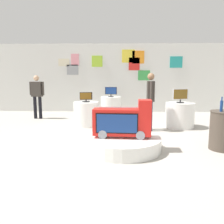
# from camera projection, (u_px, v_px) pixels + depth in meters

# --- Properties ---
(ground_plane) EXTENTS (30.00, 30.00, 0.00)m
(ground_plane) POSITION_uv_depth(u_px,v_px,m) (105.00, 142.00, 5.67)
(ground_plane) COLOR #B2ADA3
(back_wall_display) EXTENTS (10.29, 0.13, 2.93)m
(back_wall_display) POSITION_uv_depth(u_px,v_px,m) (112.00, 78.00, 10.25)
(back_wall_display) COLOR silver
(back_wall_display) RESTS_ON ground
(main_display_pedestal) EXTENTS (1.68, 1.68, 0.28)m
(main_display_pedestal) POSITION_uv_depth(u_px,v_px,m) (122.00, 143.00, 5.10)
(main_display_pedestal) COLOR white
(main_display_pedestal) RESTS_ON ground
(novelty_firetruck_tv) EXTENTS (1.24, 0.46, 0.81)m
(novelty_firetruck_tv) POSITION_uv_depth(u_px,v_px,m) (123.00, 122.00, 5.01)
(novelty_firetruck_tv) COLOR gray
(novelty_firetruck_tv) RESTS_ON main_display_pedestal
(display_pedestal_left_rear) EXTENTS (0.79, 0.79, 0.76)m
(display_pedestal_left_rear) POSITION_uv_depth(u_px,v_px,m) (86.00, 114.00, 7.49)
(display_pedestal_left_rear) COLOR white
(display_pedestal_left_rear) RESTS_ON ground
(tv_on_left_rear) EXTENTS (0.38, 0.23, 0.31)m
(tv_on_left_rear) POSITION_uv_depth(u_px,v_px,m) (86.00, 97.00, 7.40)
(tv_on_left_rear) COLOR black
(tv_on_left_rear) RESTS_ON display_pedestal_left_rear
(display_pedestal_center_rear) EXTENTS (0.88, 0.88, 0.76)m
(display_pedestal_center_rear) POSITION_uv_depth(u_px,v_px,m) (180.00, 115.00, 7.26)
(display_pedestal_center_rear) COLOR white
(display_pedestal_center_rear) RESTS_ON ground
(tv_on_center_rear) EXTENTS (0.50, 0.23, 0.42)m
(tv_on_center_rear) POSITION_uv_depth(u_px,v_px,m) (181.00, 95.00, 7.16)
(tv_on_center_rear) COLOR black
(tv_on_center_rear) RESTS_ON display_pedestal_center_rear
(display_pedestal_right_rear) EXTENTS (0.80, 0.80, 0.76)m
(display_pedestal_right_rear) POSITION_uv_depth(u_px,v_px,m) (111.00, 106.00, 9.27)
(display_pedestal_right_rear) COLOR white
(display_pedestal_right_rear) RESTS_ON ground
(tv_on_right_rear) EXTENTS (0.46, 0.20, 0.38)m
(tv_on_right_rear) POSITION_uv_depth(u_px,v_px,m) (111.00, 91.00, 9.18)
(tv_on_right_rear) COLOR black
(tv_on_right_rear) RESTS_ON display_pedestal_right_rear
(side_table_round) EXTENTS (0.61, 0.61, 0.84)m
(side_table_round) POSITION_uv_depth(u_px,v_px,m) (224.00, 130.00, 5.08)
(side_table_round) COLOR #4C4238
(side_table_round) RESTS_ON ground
(bottle_on_side_table) EXTENTS (0.06, 0.06, 0.31)m
(bottle_on_side_table) POSITION_uv_depth(u_px,v_px,m) (221.00, 106.00, 4.94)
(bottle_on_side_table) COLOR navy
(bottle_on_side_table) RESTS_ON side_table_round
(shopper_browsing_near_truck) EXTENTS (0.21, 0.56, 1.66)m
(shopper_browsing_near_truck) POSITION_uv_depth(u_px,v_px,m) (150.00, 97.00, 6.79)
(shopper_browsing_near_truck) COLOR #1E233F
(shopper_browsing_near_truck) RESTS_ON ground
(shopper_browsing_rear) EXTENTS (0.56, 0.24, 1.59)m
(shopper_browsing_rear) POSITION_uv_depth(u_px,v_px,m) (37.00, 94.00, 8.65)
(shopper_browsing_rear) COLOR black
(shopper_browsing_rear) RESTS_ON ground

